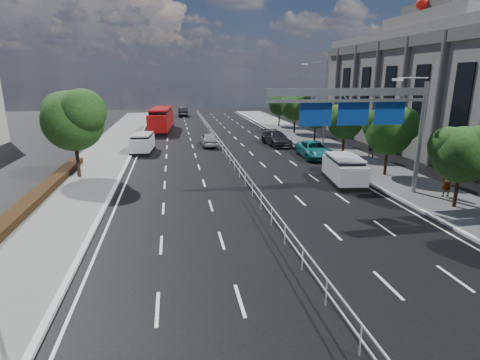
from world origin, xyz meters
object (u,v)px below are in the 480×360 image
object	(u,v)px
red_bus	(161,119)
pedestrian_a	(447,183)
overhead_gantry	(366,109)
white_minivan	(142,143)
near_car_dark	(183,112)
parked_car_dark	(276,138)
parked_car_teal	(314,150)
silver_minivan	(344,170)
near_car_silver	(209,139)
pedestrian_b	(371,148)

from	to	relation	value
red_bus	pedestrian_a	size ratio (longest dim) A/B	6.23
overhead_gantry	white_minivan	world-z (taller)	overhead_gantry
pedestrian_a	red_bus	bearing A→B (deg)	-58.63
near_car_dark	parked_car_dark	xyz separation A→B (m)	(9.37, -33.85, -0.06)
red_bus	pedestrian_a	bearing A→B (deg)	-56.74
parked_car_teal	silver_minivan	bearing A→B (deg)	-93.81
parked_car_teal	pedestrian_a	bearing A→B (deg)	-71.31
near_car_silver	silver_minivan	distance (m)	18.56
red_bus	near_car_silver	xyz separation A→B (m)	(5.43, -12.75, -0.94)
near_car_silver	silver_minivan	xyz separation A→B (m)	(8.21, -16.65, 0.24)
overhead_gantry	silver_minivan	size ratio (longest dim) A/B	2.04
overhead_gantry	near_car_silver	world-z (taller)	overhead_gantry
near_car_dark	pedestrian_b	bearing A→B (deg)	110.69
pedestrian_a	pedestrian_b	bearing A→B (deg)	-93.93
overhead_gantry	pedestrian_b	bearing A→B (deg)	58.12
overhead_gantry	parked_car_dark	distance (m)	19.59
white_minivan	silver_minivan	bearing A→B (deg)	-37.65
white_minivan	parked_car_dark	xyz separation A→B (m)	(14.46, 1.58, -0.17)
overhead_gantry	red_bus	bearing A→B (deg)	111.97
overhead_gantry	parked_car_dark	size ratio (longest dim) A/B	1.91
white_minivan	parked_car_teal	bearing A→B (deg)	-13.17
silver_minivan	pedestrian_a	xyz separation A→B (m)	(4.74, -4.58, 0.04)
white_minivan	pedestrian_b	xyz separation A→B (m)	(21.36, -6.69, 0.04)
near_car_silver	parked_car_dark	xyz separation A→B (m)	(7.50, -0.91, 0.04)
white_minivan	red_bus	xyz separation A→B (m)	(1.53, 15.24, 0.74)
parked_car_dark	pedestrian_a	xyz separation A→B (m)	(5.44, -20.31, 0.24)
overhead_gantry	red_bus	xyz separation A→B (m)	(-13.17, 32.64, -3.92)
overhead_gantry	silver_minivan	bearing A→B (deg)	81.82
parked_car_dark	pedestrian_a	size ratio (longest dim) A/B	3.04
red_bus	pedestrian_b	xyz separation A→B (m)	(19.83, -21.94, -0.70)
near_car_dark	parked_car_teal	world-z (taller)	near_car_dark
overhead_gantry	parked_car_teal	xyz separation A→B (m)	(1.56, 11.95, -4.84)
overhead_gantry	white_minivan	bearing A→B (deg)	130.19
silver_minivan	near_car_silver	bearing A→B (deg)	123.93
parked_car_dark	parked_car_teal	bearing A→B (deg)	-81.41
silver_minivan	pedestrian_b	xyz separation A→B (m)	(6.19, 7.46, 0.01)
white_minivan	pedestrian_b	world-z (taller)	white_minivan
parked_car_teal	pedestrian_b	xyz separation A→B (m)	(5.10, -1.24, 0.22)
red_bus	parked_car_dark	distance (m)	18.83
white_minivan	parked_car_dark	distance (m)	14.55
parked_car_dark	pedestrian_b	xyz separation A→B (m)	(6.90, -8.27, 0.21)
overhead_gantry	near_car_silver	size ratio (longest dim) A/B	2.36
silver_minivan	parked_car_dark	distance (m)	15.75
silver_minivan	pedestrian_b	world-z (taller)	silver_minivan
red_bus	pedestrian_b	distance (m)	29.58
overhead_gantry	pedestrian_b	world-z (taller)	overhead_gantry
overhead_gantry	white_minivan	xyz separation A→B (m)	(-14.70, 17.40, -4.66)
white_minivan	pedestrian_a	size ratio (longest dim) A/B	2.60
parked_car_dark	pedestrian_b	world-z (taller)	pedestrian_b
silver_minivan	pedestrian_a	size ratio (longest dim) A/B	2.85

